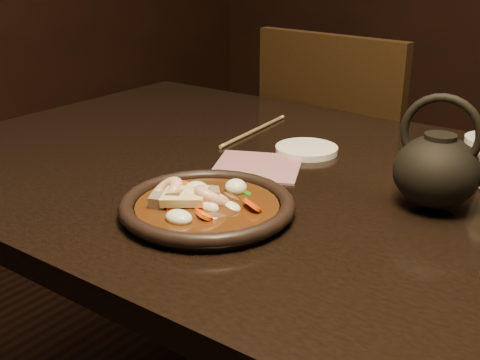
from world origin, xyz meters
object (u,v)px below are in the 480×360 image
Objects in this scene: teapot at (437,167)px; plate at (207,207)px; table at (332,227)px; chair at (348,184)px.

plate is at bearing -147.59° from teapot.
chair reaches higher than table.
teapot reaches higher than chair.
table is 1.73× the size of chair.
plate is at bearing -113.58° from table.
chair is at bearing 113.48° from table.
teapot is at bearing 2.11° from table.
plate is 0.35m from teapot.
chair is at bearing 117.11° from teapot.
table is at bearing 118.98° from chair.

